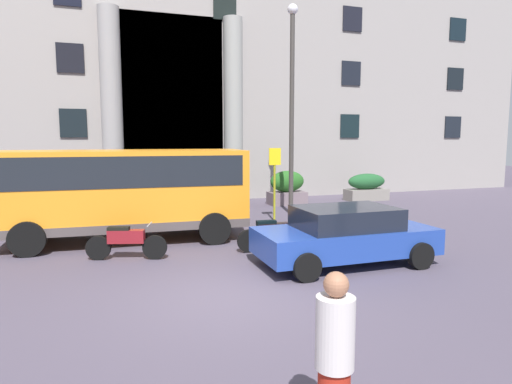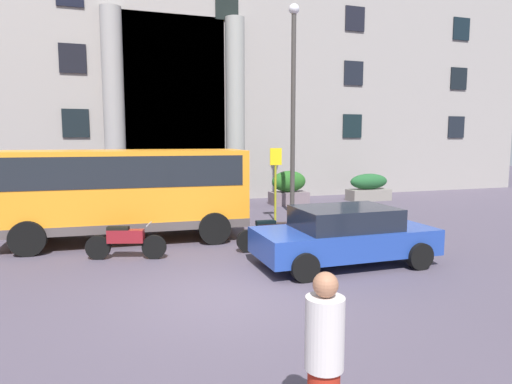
# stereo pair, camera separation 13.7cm
# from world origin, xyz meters

# --- Properties ---
(ground_plane) EXTENTS (80.00, 64.00, 0.12)m
(ground_plane) POSITION_xyz_m (0.00, 0.00, -0.06)
(ground_plane) COLOR #4E4555
(office_building_facade) EXTENTS (42.29, 9.70, 16.48)m
(office_building_facade) POSITION_xyz_m (0.00, 17.48, 8.24)
(office_building_facade) COLOR gray
(office_building_facade) RESTS_ON ground_plane
(orange_minibus) EXTENTS (6.95, 2.98, 2.63)m
(orange_minibus) POSITION_xyz_m (-1.65, 5.50, 1.58)
(orange_minibus) COLOR orange
(orange_minibus) RESTS_ON ground_plane
(bus_stop_sign) EXTENTS (0.44, 0.08, 2.63)m
(bus_stop_sign) POSITION_xyz_m (3.54, 6.91, 1.63)
(bus_stop_sign) COLOR olive
(bus_stop_sign) RESTS_ON ground_plane
(hedge_planter_east) EXTENTS (1.67, 0.94, 1.53)m
(hedge_planter_east) POSITION_xyz_m (5.60, 10.61, 0.74)
(hedge_planter_east) COLOR slate
(hedge_planter_east) RESTS_ON ground_plane
(hedge_planter_west) EXTENTS (1.89, 0.78, 1.33)m
(hedge_planter_west) POSITION_xyz_m (2.42, 10.54, 0.64)
(hedge_planter_west) COLOR gray
(hedge_planter_west) RESTS_ON ground_plane
(hedge_planter_entrance_left) EXTENTS (2.05, 0.89, 1.29)m
(hedge_planter_entrance_left) POSITION_xyz_m (9.77, 10.64, 0.62)
(hedge_planter_entrance_left) COLOR gray
(hedge_planter_entrance_left) RESTS_ON ground_plane
(white_taxi_kerbside) EXTENTS (4.20, 2.04, 1.37)m
(white_taxi_kerbside) POSITION_xyz_m (3.12, 1.22, 0.71)
(white_taxi_kerbside) COLOR #203F99
(white_taxi_kerbside) RESTS_ON ground_plane
(scooter_by_planter) EXTENTS (1.92, 0.77, 0.89)m
(scooter_by_planter) POSITION_xyz_m (-1.80, 3.31, 0.46)
(scooter_by_planter) COLOR black
(scooter_by_planter) RESTS_ON ground_plane
(motorcycle_near_kerb) EXTENTS (1.93, 0.55, 0.89)m
(motorcycle_near_kerb) POSITION_xyz_m (1.91, 2.96, 0.45)
(motorcycle_near_kerb) COLOR black
(motorcycle_near_kerb) RESTS_ON ground_plane
(pedestrian_child_trailing) EXTENTS (0.36, 0.36, 1.78)m
(pedestrian_child_trailing) POSITION_xyz_m (-0.29, -4.42, 0.90)
(pedestrian_child_trailing) COLOR #AE2517
(pedestrian_child_trailing) RESTS_ON ground_plane
(lamppost_plaza_centre) EXTENTS (0.40, 0.40, 8.02)m
(lamppost_plaza_centre) POSITION_xyz_m (4.76, 8.24, 4.64)
(lamppost_plaza_centre) COLOR #3C3835
(lamppost_plaza_centre) RESTS_ON ground_plane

